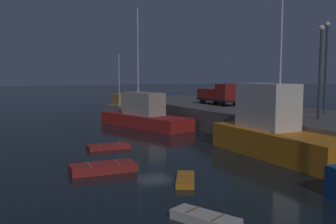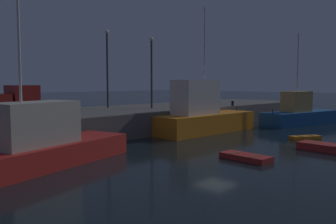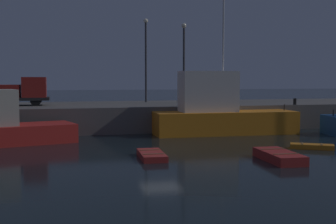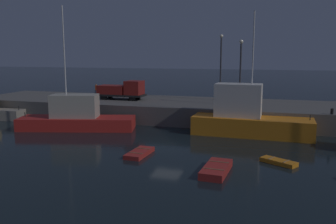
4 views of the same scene
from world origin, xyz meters
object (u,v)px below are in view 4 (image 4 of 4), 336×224
at_px(dockworker, 96,89).
at_px(rowboat_white_mid, 279,162).
at_px(utility_truck, 122,90).
at_px(fishing_trawler_red, 248,118).
at_px(lamp_post_east, 240,67).
at_px(dinghy_red_small, 216,169).
at_px(bollard_central, 332,111).
at_px(bollard_west, 68,101).
at_px(lamp_post_west, 221,62).
at_px(dinghy_orange_near, 139,153).
at_px(fishing_boat_blue, 76,117).

bearing_deg(dockworker, rowboat_white_mid, -37.00).
bearing_deg(utility_truck, fishing_trawler_red, -21.90).
bearing_deg(lamp_post_east, utility_truck, 176.69).
height_order(fishing_trawler_red, dinghy_red_small, fishing_trawler_red).
bearing_deg(bollard_central, utility_truck, 169.02).
height_order(rowboat_white_mid, bollard_central, bollard_central).
relative_size(rowboat_white_mid, lamp_post_east, 0.37).
height_order(fishing_trawler_red, bollard_west, fishing_trawler_red).
relative_size(fishing_trawler_red, dinghy_red_small, 3.09).
bearing_deg(fishing_trawler_red, rowboat_white_mid, -72.12).
height_order(lamp_post_west, bollard_west, lamp_post_west).
height_order(dinghy_orange_near, bollard_west, bollard_west).
distance_m(dinghy_red_small, utility_truck, 23.96).
relative_size(dinghy_orange_near, lamp_post_west, 0.40).
relative_size(dinghy_orange_near, dinghy_red_small, 0.84).
distance_m(dinghy_orange_near, lamp_post_east, 17.60).
bearing_deg(lamp_post_west, lamp_post_east, -54.36).
distance_m(dinghy_orange_near, dinghy_red_small, 6.89).
bearing_deg(dinghy_orange_near, rowboat_white_mid, 4.23).
bearing_deg(utility_truck, fishing_boat_blue, -99.17).
bearing_deg(dinghy_red_small, dinghy_orange_near, 159.04).
bearing_deg(dockworker, bollard_central, -14.57).
bearing_deg(utility_truck, dockworker, 150.79).
xyz_separation_m(fishing_trawler_red, fishing_boat_blue, (-17.50, -2.38, -0.40)).
height_order(fishing_boat_blue, lamp_post_west, fishing_boat_blue).
distance_m(rowboat_white_mid, dinghy_red_small, 5.16).
bearing_deg(bollard_west, lamp_post_west, 23.99).
xyz_separation_m(fishing_boat_blue, bollard_west, (-3.56, 4.26, 1.07)).
bearing_deg(dinghy_orange_near, lamp_post_east, 67.53).
xyz_separation_m(fishing_trawler_red, lamp_post_west, (-4.07, 9.44, 5.18)).
bearing_deg(utility_truck, bollard_west, -137.41).
xyz_separation_m(fishing_boat_blue, lamp_post_east, (16.17, 7.98, 5.15)).
xyz_separation_m(dinghy_orange_near, lamp_post_west, (3.54, 19.03, 6.69)).
bearing_deg(dockworker, utility_truck, -29.21).
distance_m(fishing_trawler_red, fishing_boat_blue, 17.66).
distance_m(fishing_trawler_red, dockworker, 23.36).
distance_m(rowboat_white_mid, utility_truck, 24.52).
relative_size(fishing_boat_blue, dinghy_orange_near, 3.91).
distance_m(bollard_west, bollard_central, 28.84).
xyz_separation_m(dockworker, bollard_central, (29.12, -7.57, -0.65)).
height_order(dinghy_red_small, bollard_central, bollard_central).
xyz_separation_m(fishing_trawler_red, bollard_central, (7.79, 1.83, 0.73)).
height_order(fishing_boat_blue, rowboat_white_mid, fishing_boat_blue).
distance_m(dinghy_red_small, lamp_post_west, 22.67).
bearing_deg(fishing_trawler_red, bollard_west, 174.89).
distance_m(fishing_boat_blue, lamp_post_west, 18.73).
xyz_separation_m(dinghy_orange_near, dockworker, (-13.72, 18.99, 2.89)).
bearing_deg(dinghy_red_small, dockworker, 133.21).
bearing_deg(bollard_west, utility_truck, 42.59).
xyz_separation_m(lamp_post_west, utility_truck, (-12.00, -2.98, -3.52)).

